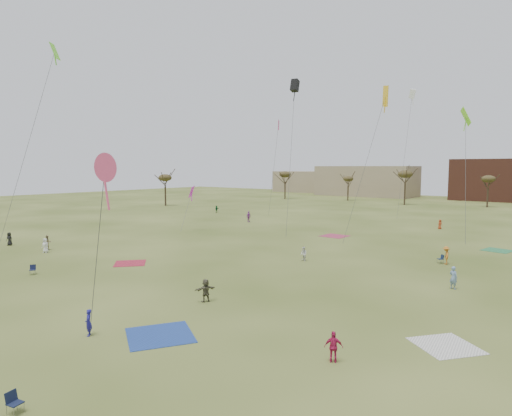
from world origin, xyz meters
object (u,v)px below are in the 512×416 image
Objects in this scene: camp_chair_left at (33,272)px; spectator_fore_a at (334,347)px; flyer_near_left at (45,245)px; flyer_near_right at (88,323)px; camp_chair_center at (15,407)px; camp_chair_right at (440,261)px.

spectator_fore_a is at bearing -54.52° from camp_chair_left.
spectator_fore_a is at bearing -33.38° from flyer_near_left.
flyer_near_right is 8.03m from camp_chair_center.
flyer_near_left is 10.83m from camp_chair_left.
camp_chair_center is at bearing 27.53° from spectator_fore_a.
camp_chair_left is at bearing -92.35° from camp_chair_right.
spectator_fore_a reaches higher than flyer_near_right.
spectator_fore_a is 14.21m from camp_chair_center.
flyer_near_right is 0.98× the size of spectator_fore_a.
camp_chair_center is (22.46, -10.83, 0.00)m from camp_chair_left.
camp_chair_left is (9.25, -5.60, -0.56)m from flyer_near_left.
camp_chair_left is 1.00× the size of camp_chair_center.
camp_chair_left is at bearing -161.87° from flyer_near_right.
camp_chair_center is at bearing -55.34° from camp_chair_right.
flyer_near_left reaches higher than camp_chair_right.
camp_chair_center is 1.00× the size of camp_chair_right.
spectator_fore_a is 1.83× the size of camp_chair_center.
camp_chair_right is at bearing 4.49° from flyer_near_left.
flyer_near_left reaches higher than camp_chair_left.
spectator_fore_a is 1.83× the size of camp_chair_left.
camp_chair_left is (-17.34, 4.65, -0.52)m from flyer_near_right.
flyer_near_left is at bearing -106.48° from camp_chair_right.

